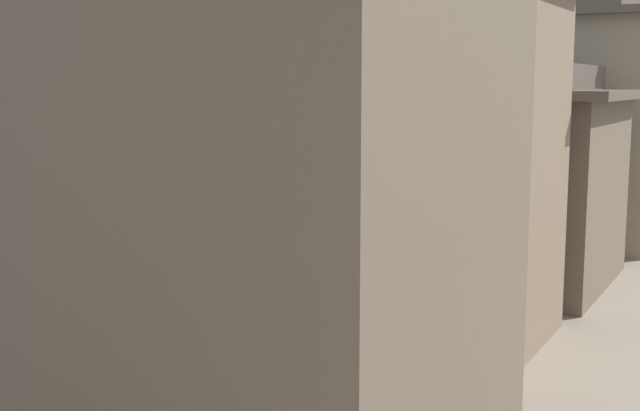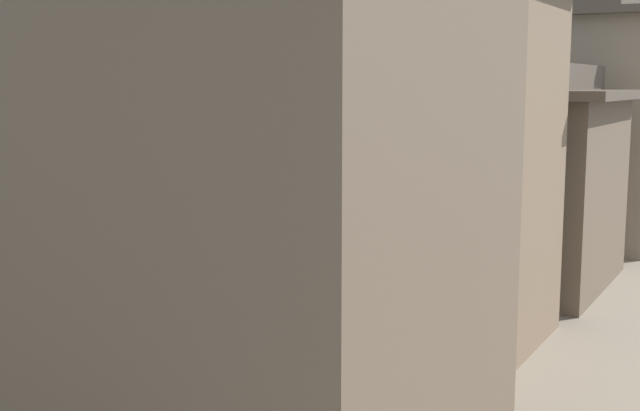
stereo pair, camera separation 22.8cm
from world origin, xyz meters
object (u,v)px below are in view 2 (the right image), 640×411
at_px(house_waterfront_second, 433,146).
at_px(house_waterfront_narrow, 586,121).
at_px(boat_moored_far, 354,206).
at_px(boat_moored_nearest, 458,235).
at_px(house_waterfront_nearest, 280,179).
at_px(boat_moored_third, 589,175).
at_px(stone_bridge, 581,120).
at_px(boat_midriver_drifting, 433,174).
at_px(house_waterfront_tall, 526,177).

bearing_deg(house_waterfront_second, house_waterfront_narrow, 88.84).
bearing_deg(boat_moored_far, boat_moored_nearest, -37.91).
bearing_deg(house_waterfront_narrow, house_waterfront_nearest, -89.63).
relative_size(boat_moored_nearest, boat_moored_third, 1.49).
relative_size(boat_moored_far, stone_bridge, 0.22).
height_order(boat_moored_far, house_waterfront_nearest, house_waterfront_nearest).
height_order(boat_moored_third, boat_midriver_drifting, boat_midriver_drifting).
distance_m(house_waterfront_tall, stone_bridge, 58.04).
xyz_separation_m(boat_moored_far, house_waterfront_second, (12.75, -21.28, 4.90)).
bearing_deg(house_waterfront_tall, boat_moored_third, 98.58).
distance_m(house_waterfront_nearest, house_waterfront_tall, 13.48).
bearing_deg(house_waterfront_narrow, boat_moored_far, 149.82).
relative_size(boat_moored_far, house_waterfront_second, 0.65).
height_order(boat_moored_far, boat_midriver_drifting, boat_midriver_drifting).
bearing_deg(boat_midriver_drifting, boat_moored_third, 30.97).
relative_size(boat_moored_nearest, boat_moored_far, 1.03).
height_order(boat_moored_far, house_waterfront_second, house_waterfront_second).
relative_size(house_waterfront_nearest, house_waterfront_second, 1.00).
xyz_separation_m(boat_moored_nearest, boat_moored_far, (-7.91, 6.16, -0.14)).
distance_m(boat_moored_nearest, house_waterfront_second, 16.58).
bearing_deg(house_waterfront_second, boat_moored_far, 120.92).
distance_m(boat_moored_nearest, house_waterfront_tall, 10.37).
relative_size(boat_moored_third, house_waterfront_narrow, 0.45).
distance_m(boat_midriver_drifting, house_waterfront_nearest, 46.08).
relative_size(boat_moored_far, house_waterfront_narrow, 0.65).
bearing_deg(house_waterfront_narrow, stone_bridge, 102.16).
bearing_deg(boat_moored_far, house_waterfront_second, -59.08).
bearing_deg(house_waterfront_tall, stone_bridge, 100.56).
distance_m(boat_moored_far, house_waterfront_tall, 19.78).
distance_m(house_waterfront_nearest, stone_bridge, 71.33).
bearing_deg(boat_moored_third, house_waterfront_nearest, -83.43).
bearing_deg(boat_midriver_drifting, house_waterfront_narrow, -57.20).
relative_size(boat_moored_far, house_waterfront_nearest, 0.65).
bearing_deg(boat_moored_nearest, house_waterfront_tall, -59.45).
bearing_deg(boat_moored_nearest, stone_bridge, 96.65).
height_order(boat_moored_nearest, boat_moored_third, boat_moored_nearest).
distance_m(house_waterfront_narrow, stone_bridge, 51.23).
xyz_separation_m(house_waterfront_second, house_waterfront_tall, (0.13, 6.70, -1.31)).
distance_m(house_waterfront_tall, house_waterfront_narrow, 7.13).
xyz_separation_m(house_waterfront_nearest, stone_bridge, (-10.92, 70.47, -1.97)).
relative_size(boat_moored_third, house_waterfront_second, 0.45).
bearing_deg(boat_moored_nearest, house_waterfront_second, -72.26).
bearing_deg(boat_moored_third, house_waterfront_narrow, -79.07).
distance_m(house_waterfront_second, stone_bridge, 64.64).
bearing_deg(house_waterfront_nearest, house_waterfront_tall, 91.19).
xyz_separation_m(house_waterfront_nearest, house_waterfront_narrow, (-0.13, 20.42, 0.01)).
relative_size(boat_moored_third, house_waterfront_nearest, 0.45).
relative_size(house_waterfront_nearest, stone_bridge, 0.33).
bearing_deg(boat_midriver_drifting, stone_bridge, 81.64).
relative_size(boat_midriver_drifting, house_waterfront_tall, 0.53).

